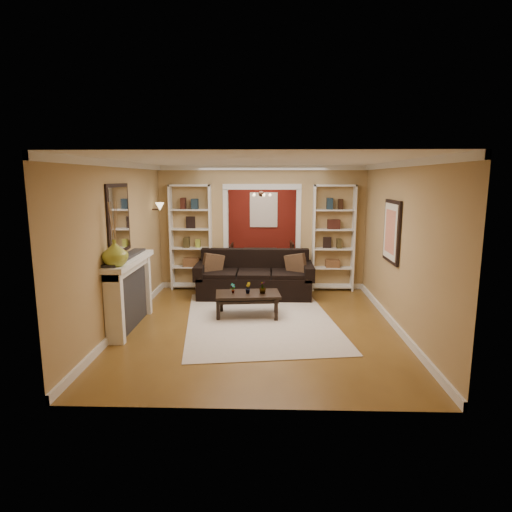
{
  "coord_description": "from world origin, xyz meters",
  "views": [
    {
      "loc": [
        0.16,
        -8.19,
        2.43
      ],
      "look_at": [
        -0.07,
        -0.8,
        1.08
      ],
      "focal_mm": 30.0,
      "sensor_mm": 36.0,
      "label": 1
    }
  ],
  "objects_px": {
    "fireplace": "(131,293)",
    "dining_table": "(261,263)",
    "bookshelf_right": "(333,238)",
    "sofa": "(254,274)",
    "coffee_table": "(248,305)",
    "bookshelf_left": "(191,238)"
  },
  "relations": [
    {
      "from": "sofa",
      "to": "fireplace",
      "type": "relative_size",
      "value": 1.42
    },
    {
      "from": "coffee_table",
      "to": "bookshelf_left",
      "type": "relative_size",
      "value": 0.49
    },
    {
      "from": "coffee_table",
      "to": "fireplace",
      "type": "height_order",
      "value": "fireplace"
    },
    {
      "from": "sofa",
      "to": "coffee_table",
      "type": "height_order",
      "value": "sofa"
    },
    {
      "from": "bookshelf_left",
      "to": "fireplace",
      "type": "relative_size",
      "value": 1.35
    },
    {
      "from": "bookshelf_left",
      "to": "bookshelf_right",
      "type": "relative_size",
      "value": 1.0
    },
    {
      "from": "fireplace",
      "to": "dining_table",
      "type": "distance_m",
      "value": 4.53
    },
    {
      "from": "bookshelf_left",
      "to": "dining_table",
      "type": "height_order",
      "value": "bookshelf_left"
    },
    {
      "from": "dining_table",
      "to": "sofa",
      "type": "bearing_deg",
      "value": 177.34
    },
    {
      "from": "sofa",
      "to": "fireplace",
      "type": "height_order",
      "value": "fireplace"
    },
    {
      "from": "bookshelf_left",
      "to": "fireplace",
      "type": "height_order",
      "value": "bookshelf_left"
    },
    {
      "from": "fireplace",
      "to": "dining_table",
      "type": "bearing_deg",
      "value": 63.11
    },
    {
      "from": "sofa",
      "to": "bookshelf_left",
      "type": "height_order",
      "value": "bookshelf_left"
    },
    {
      "from": "bookshelf_left",
      "to": "dining_table",
      "type": "xyz_separation_m",
      "value": [
        1.5,
        1.5,
        -0.87
      ]
    },
    {
      "from": "coffee_table",
      "to": "bookshelf_left",
      "type": "bearing_deg",
      "value": 118.83
    },
    {
      "from": "coffee_table",
      "to": "dining_table",
      "type": "distance_m",
      "value": 3.41
    },
    {
      "from": "coffee_table",
      "to": "bookshelf_left",
      "type": "xyz_separation_m",
      "value": [
        -1.34,
        1.9,
        0.94
      ]
    },
    {
      "from": "bookshelf_right",
      "to": "sofa",
      "type": "bearing_deg",
      "value": -161.08
    },
    {
      "from": "bookshelf_left",
      "to": "dining_table",
      "type": "bearing_deg",
      "value": 44.94
    },
    {
      "from": "bookshelf_right",
      "to": "fireplace",
      "type": "relative_size",
      "value": 1.35
    },
    {
      "from": "sofa",
      "to": "dining_table",
      "type": "bearing_deg",
      "value": 87.34
    },
    {
      "from": "sofa",
      "to": "fireplace",
      "type": "bearing_deg",
      "value": -134.97
    }
  ]
}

